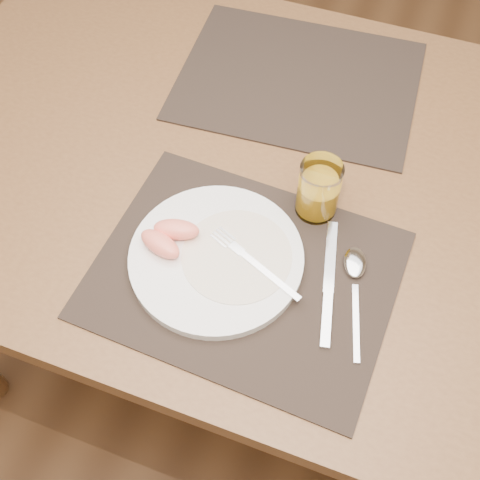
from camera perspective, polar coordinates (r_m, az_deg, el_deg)
name	(u,v)px	position (r m, az deg, el deg)	size (l,w,h in m)	color
ground	(263,342)	(1.69, 2.18, -9.65)	(5.00, 5.00, 0.00)	#56361D
table	(274,197)	(1.11, 3.27, 4.11)	(1.40, 0.90, 0.75)	brown
placemat_near	(245,274)	(0.92, 0.44, -3.26)	(0.45, 0.35, 0.00)	black
placemat_far	(298,80)	(1.20, 5.53, 14.84)	(0.45, 0.35, 0.00)	black
plate	(216,258)	(0.93, -2.27, -1.69)	(0.27, 0.27, 0.02)	white
plate_dressing	(237,255)	(0.92, -0.31, -1.46)	(0.17, 0.17, 0.00)	white
fork	(248,258)	(0.92, 0.77, -1.73)	(0.17, 0.08, 0.00)	silver
knife	(328,292)	(0.91, 8.36, -4.92)	(0.06, 0.22, 0.01)	silver
spoon	(355,271)	(0.93, 10.86, -2.90)	(0.07, 0.19, 0.01)	silver
juice_glass	(318,191)	(0.96, 7.44, 4.60)	(0.07, 0.07, 0.10)	white
grapefruit_wedges	(168,237)	(0.93, -6.80, 0.32)	(0.09, 0.08, 0.03)	#FF8368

